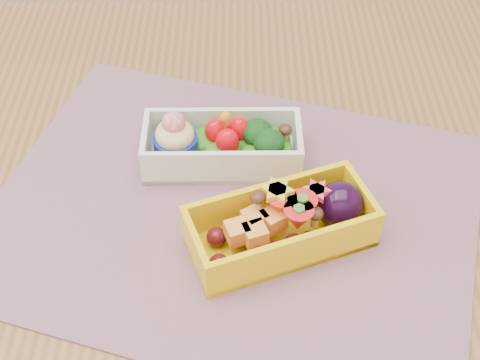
{
  "coord_description": "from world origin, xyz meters",
  "views": [
    {
      "loc": [
        -0.03,
        -0.45,
        1.26
      ],
      "look_at": [
        -0.03,
        0.0,
        0.79
      ],
      "focal_mm": 49.61,
      "sensor_mm": 36.0,
      "label": 1
    }
  ],
  "objects_px": {
    "bento_yellow": "(285,224)",
    "bento_white": "(221,145)",
    "table": "(267,267)",
    "placemat": "(233,210)"
  },
  "relations": [
    {
      "from": "placemat",
      "to": "table",
      "type": "bearing_deg",
      "value": 2.33
    },
    {
      "from": "table",
      "to": "bento_white",
      "type": "xyz_separation_m",
      "value": [
        -0.05,
        0.07,
        0.12
      ]
    },
    {
      "from": "bento_yellow",
      "to": "bento_white",
      "type": "bearing_deg",
      "value": 98.65
    },
    {
      "from": "table",
      "to": "placemat",
      "type": "bearing_deg",
      "value": -177.67
    },
    {
      "from": "placemat",
      "to": "bento_yellow",
      "type": "height_order",
      "value": "bento_yellow"
    },
    {
      "from": "bento_white",
      "to": "bento_yellow",
      "type": "distance_m",
      "value": 0.13
    },
    {
      "from": "table",
      "to": "bento_yellow",
      "type": "xyz_separation_m",
      "value": [
        0.01,
        -0.04,
        0.13
      ]
    },
    {
      "from": "placemat",
      "to": "bento_white",
      "type": "distance_m",
      "value": 0.08
    },
    {
      "from": "bento_white",
      "to": "bento_yellow",
      "type": "relative_size",
      "value": 0.88
    },
    {
      "from": "bento_yellow",
      "to": "placemat",
      "type": "bearing_deg",
      "value": 119.69
    }
  ]
}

